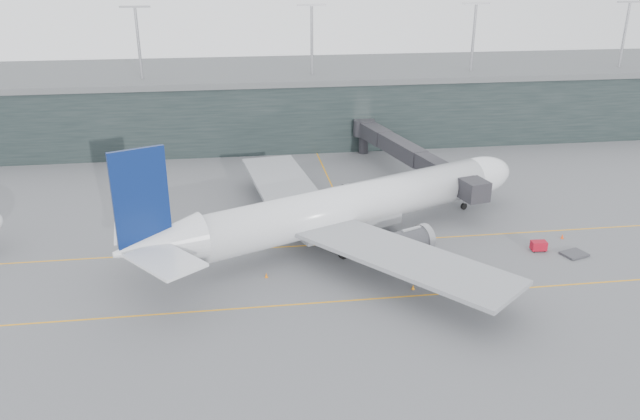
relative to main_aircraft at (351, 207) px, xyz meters
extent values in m
plane|color=#525256|center=(-4.00, 2.73, -5.11)|extent=(320.00, 320.00, 0.00)
cube|color=orange|center=(-4.00, -1.27, -5.10)|extent=(160.00, 0.25, 0.02)
cube|color=orange|center=(-4.00, -17.27, -5.10)|extent=(160.00, 0.25, 0.02)
cube|color=orange|center=(1.00, 22.73, -5.10)|extent=(0.25, 60.00, 0.02)
cube|color=black|center=(-4.00, 60.73, 1.89)|extent=(240.00, 35.00, 14.00)
cube|color=#525556|center=(-4.00, 60.73, 9.49)|extent=(240.00, 36.00, 1.20)
cylinder|color=#9E9EA3|center=(-34.00, 50.73, 16.89)|extent=(0.60, 0.60, 14.00)
cylinder|color=#9E9EA3|center=(1.00, 50.73, 16.89)|extent=(0.60, 0.60, 14.00)
cylinder|color=#9E9EA3|center=(36.00, 50.73, 16.89)|extent=(0.60, 0.60, 14.00)
cylinder|color=#9E9EA3|center=(71.00, 50.73, 16.89)|extent=(0.60, 0.60, 14.00)
cylinder|color=silver|center=(0.42, 0.18, 0.16)|extent=(44.48, 23.89, 6.17)
ellipsoid|color=silver|center=(22.81, 9.89, 0.16)|extent=(14.35, 10.82, 6.17)
cone|color=silver|center=(-25.61, -11.11, 0.86)|extent=(12.41, 9.80, 5.93)
cube|color=gray|center=(-0.49, -0.21, -2.23)|extent=(16.60, 10.91, 1.99)
cube|color=black|center=(26.28, 11.40, 1.16)|extent=(3.20, 3.61, 0.80)
cube|color=gray|center=(3.83, -15.17, -0.83)|extent=(25.27, 28.00, 0.55)
cylinder|color=#3D3E43|center=(6.02, -7.70, -2.52)|extent=(7.78, 5.97, 3.49)
cube|color=gray|center=(-8.46, 13.16, -0.83)|extent=(12.63, 29.80, 0.55)
cylinder|color=#3D3E43|center=(-1.51, 9.66, -2.52)|extent=(7.78, 5.97, 3.49)
cube|color=#0A1C54|center=(-26.99, -11.71, 7.13)|extent=(6.14, 3.03, 11.95)
cube|color=silver|center=(-24.35, -16.53, 1.36)|extent=(9.86, 10.43, 0.35)
cube|color=silver|center=(-28.71, -6.48, 1.36)|extent=(6.73, 9.67, 0.35)
cylinder|color=black|center=(20.52, 8.90, -4.57)|extent=(1.16, 0.80, 1.10)
cylinder|color=#9E9EA3|center=(20.52, 8.90, -3.82)|extent=(0.30, 0.30, 2.59)
cylinder|color=black|center=(-1.33, -5.79, -4.47)|extent=(1.39, 0.97, 1.29)
cylinder|color=black|center=(-5.13, 2.98, -4.47)|extent=(1.39, 0.97, 1.29)
cube|color=#27272B|center=(19.62, 3.22, 0.36)|extent=(4.30, 4.63, 3.07)
cube|color=#27272B|center=(17.60, 12.09, 0.36)|extent=(5.84, 14.50, 2.74)
cube|color=#27272B|center=(14.43, 25.98, 0.36)|extent=(6.11, 14.56, 2.85)
cube|color=#27272B|center=(11.25, 39.86, 0.36)|extent=(6.38, 14.62, 2.96)
cylinder|color=#9E9EA3|center=(17.42, 12.83, -3.03)|extent=(0.55, 0.55, 4.16)
cube|color=#3D3E43|center=(17.42, 12.83, -4.73)|extent=(2.50, 2.09, 0.77)
cylinder|color=#27272B|center=(19.62, 43.23, 0.36)|extent=(4.38, 4.38, 3.29)
cylinder|color=#27272B|center=(19.62, 43.23, -3.14)|extent=(1.97, 1.97, 3.94)
cube|color=#A10B1D|center=(25.43, -7.43, -4.31)|extent=(2.17, 1.47, 1.23)
cylinder|color=black|center=(24.64, -7.85, -4.93)|extent=(0.39, 0.17, 0.38)
cylinder|color=black|center=(26.15, -7.96, -4.93)|extent=(0.39, 0.17, 0.38)
cylinder|color=black|center=(24.71, -6.91, -4.93)|extent=(0.39, 0.17, 0.38)
cylinder|color=black|center=(26.22, -7.02, -4.93)|extent=(0.39, 0.17, 0.38)
cube|color=#36363B|center=(29.69, -9.51, -4.92)|extent=(3.84, 3.41, 0.32)
cube|color=#3D3E43|center=(-9.64, 11.58, -4.98)|extent=(1.90, 1.56, 0.18)
cube|color=silver|center=(-9.64, 11.58, -4.16)|extent=(1.54, 1.45, 1.36)
cube|color=navy|center=(-9.64, 11.58, -3.45)|extent=(1.58, 1.50, 0.07)
cube|color=#3D3E43|center=(-7.28, 13.08, -4.98)|extent=(1.85, 1.49, 0.18)
cube|color=#A4AAB0|center=(-7.28, 13.08, -4.15)|extent=(1.49, 1.40, 1.38)
cube|color=navy|center=(-7.28, 13.08, -3.44)|extent=(1.53, 1.44, 0.07)
cube|color=#3D3E43|center=(-5.25, 12.52, -4.97)|extent=(2.22, 1.98, 0.19)
cube|color=#B2B8BE|center=(-5.25, 12.52, -4.14)|extent=(1.84, 1.78, 1.39)
cube|color=navy|center=(-5.25, 12.52, -3.42)|extent=(1.90, 1.84, 0.07)
cone|color=#F8420D|center=(30.79, -4.07, -4.76)|extent=(0.44, 0.44, 0.70)
cone|color=orange|center=(5.03, -15.67, -4.78)|extent=(0.41, 0.41, 0.66)
cone|color=#E2590C|center=(6.48, 13.39, -4.80)|extent=(0.40, 0.40, 0.63)
cone|color=orange|center=(-12.78, -10.06, -4.78)|extent=(0.42, 0.42, 0.67)
camera|label=1|loc=(-15.81, -81.20, 32.95)|focal=35.00mm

